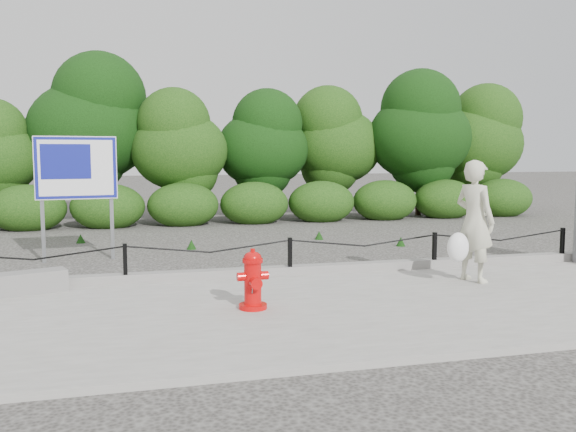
% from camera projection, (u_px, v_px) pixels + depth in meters
% --- Properties ---
extents(ground, '(90.00, 90.00, 0.00)m').
position_uv_depth(ground, '(290.00, 280.00, 9.59)').
color(ground, '#2D2B28').
rests_on(ground, ground).
extents(sidewalk, '(14.00, 4.00, 0.08)m').
position_uv_depth(sidewalk, '(330.00, 309.00, 7.66)').
color(sidewalk, gray).
rests_on(sidewalk, ground).
extents(curb, '(14.00, 0.22, 0.14)m').
position_uv_depth(curb, '(289.00, 270.00, 9.62)').
color(curb, slate).
rests_on(curb, sidewalk).
extents(chain_barrier, '(10.06, 0.06, 0.60)m').
position_uv_depth(chain_barrier, '(290.00, 252.00, 9.54)').
color(chain_barrier, black).
rests_on(chain_barrier, sidewalk).
extents(treeline, '(20.24, 3.75, 4.74)m').
position_uv_depth(treeline, '(240.00, 136.00, 18.18)').
color(treeline, black).
rests_on(treeline, ground).
extents(fire_hydrant, '(0.39, 0.40, 0.75)m').
position_uv_depth(fire_hydrant, '(253.00, 280.00, 7.51)').
color(fire_hydrant, red).
rests_on(fire_hydrant, sidewalk).
extents(pedestrian, '(0.83, 0.77, 1.82)m').
position_uv_depth(pedestrian, '(473.00, 223.00, 9.06)').
color(pedestrian, beige).
rests_on(pedestrian, sidewalk).
extents(concrete_block, '(0.99, 0.62, 0.30)m').
position_uv_depth(concrete_block, '(31.00, 282.00, 8.39)').
color(concrete_block, slate).
rests_on(concrete_block, sidewalk).
extents(advertising_sign, '(1.44, 0.25, 2.30)m').
position_uv_depth(advertising_sign, '(76.00, 173.00, 11.12)').
color(advertising_sign, slate).
rests_on(advertising_sign, ground).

